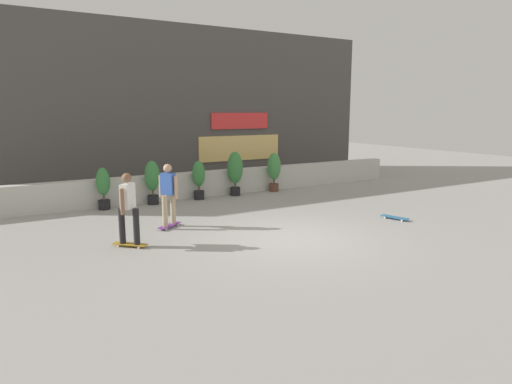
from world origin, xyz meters
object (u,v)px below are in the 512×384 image
potted_plant_2 (199,178)px  potted_plant_4 (274,169)px  potted_plant_0 (103,186)px  potted_plant_3 (235,170)px  skateboard_near_camera (395,217)px  skater_by_wall_right (128,206)px  potted_plant_1 (152,179)px  skater_by_wall_left (168,193)px

potted_plant_2 → potted_plant_4: 3.10m
potted_plant_0 → potted_plant_2: size_ratio=0.98×
potted_plant_3 → skateboard_near_camera: 6.03m
potted_plant_2 → potted_plant_3: (1.43, 0.00, 0.18)m
potted_plant_2 → potted_plant_3: bearing=0.0°
skater_by_wall_right → potted_plant_1: bearing=66.0°
skater_by_wall_right → skateboard_near_camera: size_ratio=2.06×
potted_plant_1 → skateboard_near_camera: size_ratio=1.76×
potted_plant_0 → skater_by_wall_left: size_ratio=0.78×
potted_plant_4 → potted_plant_3: bearing=-180.0°
potted_plant_0 → skater_by_wall_right: (-0.37, -4.35, 0.21)m
skater_by_wall_right → potted_plant_2: bearing=50.5°
potted_plant_0 → potted_plant_3: size_ratio=0.83×
potted_plant_3 → skater_by_wall_left: (-3.65, -3.18, 0.00)m
potted_plant_3 → skateboard_near_camera: (2.19, -5.55, -0.88)m
potted_plant_1 → potted_plant_3: bearing=-0.0°
potted_plant_0 → potted_plant_4: potted_plant_4 is taller
potted_plant_0 → potted_plant_2: 3.21m
skater_by_wall_right → skater_by_wall_left: (1.36, 1.18, 0.00)m
potted_plant_0 → potted_plant_1: (1.57, -0.00, 0.10)m
potted_plant_0 → potted_plant_1: size_ratio=0.91×
potted_plant_1 → potted_plant_3: size_ratio=0.91×
skater_by_wall_right → skater_by_wall_left: bearing=40.8°
potted_plant_4 → skater_by_wall_left: (-5.32, -3.18, 0.09)m
potted_plant_1 → skater_by_wall_right: (-1.94, -4.35, 0.11)m
potted_plant_1 → potted_plant_4: (4.74, 0.00, 0.02)m
potted_plant_4 → skater_by_wall_right: 7.97m
potted_plant_3 → skater_by_wall_left: skater_by_wall_left is taller
potted_plant_1 → skater_by_wall_right: bearing=-114.0°
skater_by_wall_right → skateboard_near_camera: skater_by_wall_right is taller
skateboard_near_camera → skater_by_wall_right: bearing=170.6°
potted_plant_3 → skater_by_wall_left: size_ratio=0.94×
skater_by_wall_left → potted_plant_4: bearing=30.8°
potted_plant_2 → potted_plant_4: (3.10, 0.00, 0.10)m
potted_plant_3 → skater_by_wall_left: 4.84m
potted_plant_0 → potted_plant_1: potted_plant_1 is taller
potted_plant_0 → potted_plant_3: bearing=-0.0°
potted_plant_2 → skater_by_wall_left: bearing=-125.0°
potted_plant_0 → potted_plant_4: size_ratio=0.89×
potted_plant_3 → potted_plant_4: bearing=0.0°
potted_plant_2 → skateboard_near_camera: potted_plant_2 is taller
potted_plant_1 → skater_by_wall_left: (-0.58, -3.18, 0.11)m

